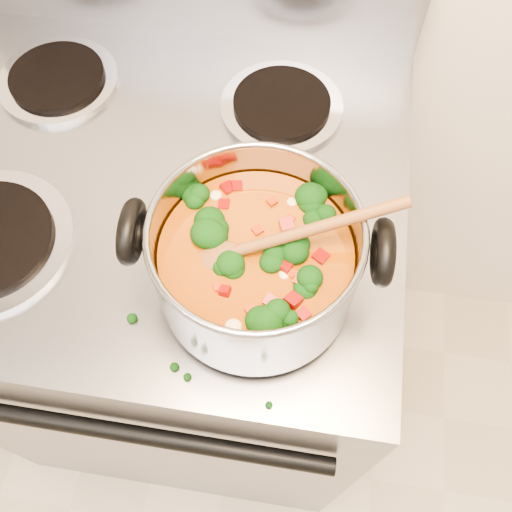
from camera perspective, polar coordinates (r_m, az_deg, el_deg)
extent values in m
cube|color=gray|center=(1.22, -7.38, -4.62)|extent=(0.74, 0.64, 0.92)
cylinder|color=black|center=(0.81, -15.48, -16.28)|extent=(0.63, 0.02, 0.02)
cylinder|color=#A5A5AD|center=(0.72, -0.51, -2.22)|extent=(0.22, 0.22, 0.01)
cylinder|color=black|center=(0.71, -0.51, -1.94)|extent=(0.18, 0.18, 0.01)
cylinder|color=#A5A5AD|center=(0.98, -19.16, 16.25)|extent=(0.18, 0.18, 0.01)
cylinder|color=black|center=(0.97, -19.30, 16.58)|extent=(0.15, 0.15, 0.01)
cylinder|color=#A5A5AD|center=(0.89, 2.58, 14.69)|extent=(0.18, 0.18, 0.01)
cylinder|color=black|center=(0.88, 2.60, 15.05)|extent=(0.15, 0.15, 0.01)
cylinder|color=gray|center=(0.65, 0.00, -0.38)|extent=(0.23, 0.23, 0.13)
torus|color=gray|center=(0.59, 0.00, 2.50)|extent=(0.24, 0.24, 0.01)
cylinder|color=#963D0D|center=(0.67, 0.00, -1.24)|extent=(0.22, 0.22, 0.08)
torus|color=black|center=(0.63, -12.31, 2.41)|extent=(0.02, 0.08, 0.08)
torus|color=black|center=(0.62, 12.55, 0.38)|extent=(0.02, 0.08, 0.08)
ellipsoid|color=black|center=(0.67, -0.34, 6.60)|extent=(0.04, 0.04, 0.03)
ellipsoid|color=black|center=(0.65, 4.97, 2.90)|extent=(0.04, 0.04, 0.03)
ellipsoid|color=black|center=(0.65, -3.19, 2.89)|extent=(0.04, 0.04, 0.03)
ellipsoid|color=black|center=(0.61, 5.82, -4.32)|extent=(0.04, 0.04, 0.03)
ellipsoid|color=black|center=(0.67, 5.42, 5.61)|extent=(0.04, 0.04, 0.03)
ellipsoid|color=black|center=(0.65, 5.95, 2.53)|extent=(0.04, 0.04, 0.03)
ellipsoid|color=black|center=(0.66, -4.76, 5.28)|extent=(0.04, 0.04, 0.03)
ellipsoid|color=black|center=(0.68, 1.84, 7.33)|extent=(0.04, 0.04, 0.03)
ellipsoid|color=black|center=(0.60, 0.74, -5.26)|extent=(0.04, 0.04, 0.03)
ellipsoid|color=black|center=(0.66, 0.43, 4.88)|extent=(0.04, 0.04, 0.03)
ellipsoid|color=black|center=(0.62, 2.52, -0.37)|extent=(0.04, 0.04, 0.03)
ellipsoid|color=#9D050F|center=(0.67, 4.31, 5.65)|extent=(0.01, 0.01, 0.01)
ellipsoid|color=#9D050F|center=(0.62, -2.44, -1.98)|extent=(0.01, 0.01, 0.01)
ellipsoid|color=#9D050F|center=(0.65, 3.90, 3.36)|extent=(0.01, 0.01, 0.01)
ellipsoid|color=#9D050F|center=(0.60, -0.41, -4.43)|extent=(0.01, 0.01, 0.01)
ellipsoid|color=#9D050F|center=(0.65, 7.11, 2.41)|extent=(0.01, 0.01, 0.01)
ellipsoid|color=#9D050F|center=(0.65, -5.98, 2.50)|extent=(0.01, 0.01, 0.01)
ellipsoid|color=#9D050F|center=(0.61, 2.20, -2.74)|extent=(0.01, 0.01, 0.01)
ellipsoid|color=#9D050F|center=(0.64, 1.48, 2.85)|extent=(0.01, 0.01, 0.01)
ellipsoid|color=#9D050F|center=(0.62, -5.54, -1.00)|extent=(0.01, 0.01, 0.01)
ellipsoid|color=#9D050F|center=(0.64, -0.37, 2.21)|extent=(0.01, 0.01, 0.01)
ellipsoid|color=#9D050F|center=(0.61, 1.84, -2.91)|extent=(0.01, 0.01, 0.01)
ellipsoid|color=#9D050F|center=(0.61, 1.44, -2.54)|extent=(0.01, 0.01, 0.01)
ellipsoid|color=#9D050F|center=(0.61, 6.26, -3.72)|extent=(0.01, 0.01, 0.01)
ellipsoid|color=#9D050F|center=(0.65, 5.60, 2.77)|extent=(0.01, 0.01, 0.01)
ellipsoid|color=#A82C09|center=(0.60, -2.25, -4.09)|extent=(0.01, 0.01, 0.01)
ellipsoid|color=#A82C09|center=(0.66, 1.49, 4.87)|extent=(0.01, 0.01, 0.01)
ellipsoid|color=#A82C09|center=(0.66, -0.16, 5.42)|extent=(0.01, 0.01, 0.01)
ellipsoid|color=#A82C09|center=(0.63, 2.30, 0.47)|extent=(0.01, 0.01, 0.01)
ellipsoid|color=#A82C09|center=(0.59, -2.09, -7.45)|extent=(0.01, 0.01, 0.01)
ellipsoid|color=#A82C09|center=(0.66, -6.78, 4.43)|extent=(0.01, 0.01, 0.01)
ellipsoid|color=#A82C09|center=(0.67, 2.88, 6.46)|extent=(0.01, 0.01, 0.01)
ellipsoid|color=#A82C09|center=(0.59, -1.31, -7.51)|extent=(0.01, 0.01, 0.01)
ellipsoid|color=#A82C09|center=(0.61, 4.26, -3.79)|extent=(0.01, 0.01, 0.01)
ellipsoid|color=beige|center=(0.64, 0.23, 2.07)|extent=(0.02, 0.02, 0.01)
ellipsoid|color=beige|center=(0.61, 1.81, -3.13)|extent=(0.02, 0.02, 0.01)
ellipsoid|color=beige|center=(0.65, -3.93, 4.01)|extent=(0.02, 0.02, 0.01)
ellipsoid|color=beige|center=(0.63, -6.91, -0.74)|extent=(0.02, 0.02, 0.01)
ellipsoid|color=beige|center=(0.60, 2.98, -5.26)|extent=(0.02, 0.02, 0.01)
ellipsoid|color=beige|center=(0.60, -3.98, -5.26)|extent=(0.02, 0.02, 0.01)
ellipsoid|color=beige|center=(0.66, -0.57, 5.23)|extent=(0.02, 0.02, 0.01)
ellipsoid|color=beige|center=(0.63, -3.89, 0.45)|extent=(0.02, 0.02, 0.01)
ellipsoid|color=brown|center=(0.63, -4.06, -0.12)|extent=(0.07, 0.05, 0.03)
cylinder|color=brown|center=(0.61, 5.37, 2.59)|extent=(0.20, 0.08, 0.08)
ellipsoid|color=black|center=(0.68, -9.96, -12.80)|extent=(0.01, 0.01, 0.01)
ellipsoid|color=black|center=(0.74, 12.03, -1.97)|extent=(0.01, 0.01, 0.01)
ellipsoid|color=black|center=(0.76, 13.43, 0.90)|extent=(0.01, 0.01, 0.01)
ellipsoid|color=black|center=(0.79, -3.48, 6.60)|extent=(0.01, 0.01, 0.01)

